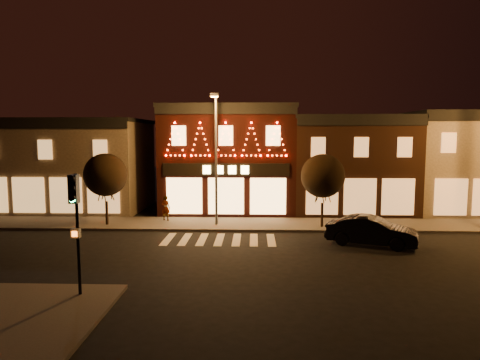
{
  "coord_description": "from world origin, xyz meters",
  "views": [
    {
      "loc": [
        2.0,
        -20.21,
        6.06
      ],
      "look_at": [
        1.2,
        4.0,
        3.49
      ],
      "focal_mm": 31.95,
      "sensor_mm": 36.0,
      "label": 1
    }
  ],
  "objects_px": {
    "traffic_signal_near": "(75,210)",
    "pedestrian": "(166,208)",
    "streetlamp_mid": "(216,149)",
    "dark_sedan": "(371,231)"
  },
  "relations": [
    {
      "from": "traffic_signal_near",
      "to": "pedestrian",
      "type": "height_order",
      "value": "traffic_signal_near"
    },
    {
      "from": "traffic_signal_near",
      "to": "pedestrian",
      "type": "xyz_separation_m",
      "value": [
        0.36,
        13.95,
        -2.32
      ]
    },
    {
      "from": "dark_sedan",
      "to": "pedestrian",
      "type": "relative_size",
      "value": 2.79
    },
    {
      "from": "dark_sedan",
      "to": "pedestrian",
      "type": "distance_m",
      "value": 13.81
    },
    {
      "from": "streetlamp_mid",
      "to": "pedestrian",
      "type": "bearing_deg",
      "value": 160.48
    },
    {
      "from": "streetlamp_mid",
      "to": "pedestrian",
      "type": "xyz_separation_m",
      "value": [
        -3.63,
        1.48,
        -4.1
      ]
    },
    {
      "from": "traffic_signal_near",
      "to": "pedestrian",
      "type": "distance_m",
      "value": 14.15
    },
    {
      "from": "dark_sedan",
      "to": "traffic_signal_near",
      "type": "bearing_deg",
      "value": 143.97
    },
    {
      "from": "traffic_signal_near",
      "to": "pedestrian",
      "type": "bearing_deg",
      "value": 90.46
    },
    {
      "from": "traffic_signal_near",
      "to": "streetlamp_mid",
      "type": "bearing_deg",
      "value": 74.17
    }
  ]
}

